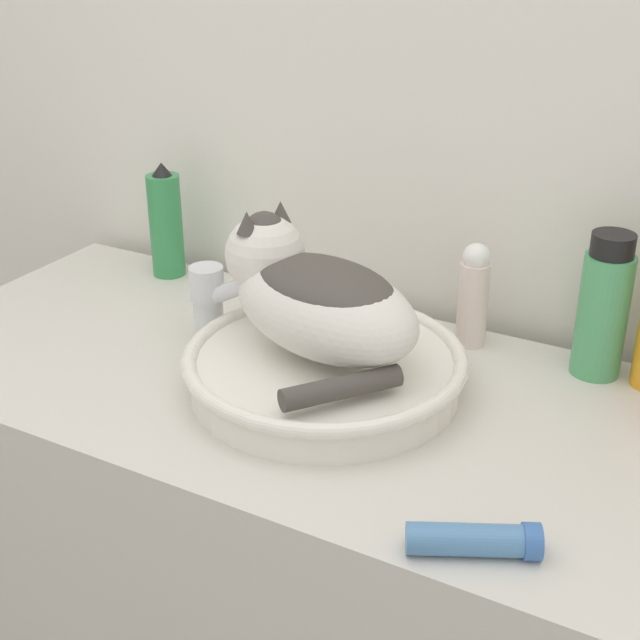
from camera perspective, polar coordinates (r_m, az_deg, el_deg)
name	(u,v)px	position (r m, az deg, el deg)	size (l,w,h in m)	color
wall_back	(423,55)	(1.35, 6.59, 16.50)	(8.00, 0.05, 2.40)	silver
vanity_counter	(315,614)	(1.45, -0.35, -18.28)	(1.25, 0.54, 0.81)	beige
sink_basin	(325,368)	(1.18, 0.32, -3.11)	(0.38, 0.38, 0.06)	white
cat	(314,295)	(1.15, -0.37, 1.62)	(0.32, 0.28, 0.17)	silver
faucet	(212,300)	(1.30, -6.96, 1.28)	(0.12, 0.06, 0.13)	silver
mouthwash_bottle	(603,308)	(1.25, 17.68, 0.74)	(0.07, 0.07, 0.20)	#4CA366
deodorant_stick	(473,295)	(1.30, 9.79, 1.60)	(0.04, 0.04, 0.16)	silver
spray_bottle_trigger	(166,223)	(1.54, -9.84, 6.11)	(0.06, 0.06, 0.20)	#338C4C
cream_tube	(476,540)	(0.93, 9.92, -13.70)	(0.14, 0.09, 0.04)	#4C7FB2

